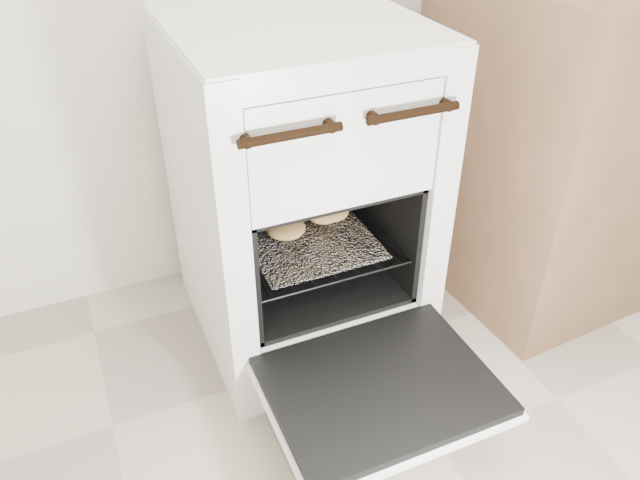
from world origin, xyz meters
The scene contains 6 objects.
stove centered at (-0.13, 1.20, 0.40)m, with size 0.53×0.59×0.81m.
oven_door centered at (-0.13, 0.76, 0.18)m, with size 0.48×0.37×0.03m.
oven_rack centered at (-0.13, 1.15, 0.31)m, with size 0.39×0.37×0.01m.
foil_sheet centered at (-0.13, 1.13, 0.31)m, with size 0.30×0.27×0.01m, color white.
baked_rolls centered at (-0.10, 1.20, 0.34)m, with size 0.26×0.15×0.04m.
counter centered at (0.76, 1.15, 0.44)m, with size 0.87×0.58×0.87m, color brown.
Camera 1 is at (-0.60, -0.03, 1.17)m, focal length 35.00 mm.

